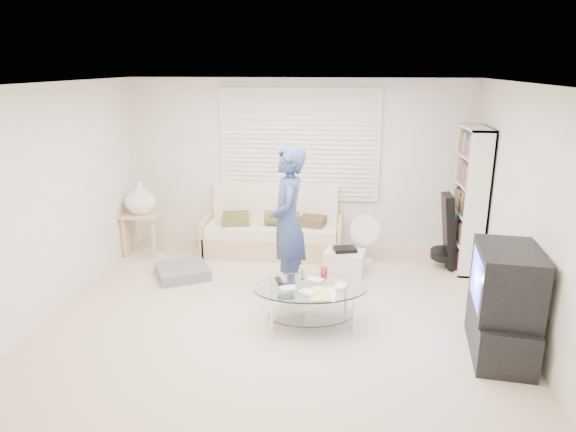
# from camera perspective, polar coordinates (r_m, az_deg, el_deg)

# --- Properties ---
(ground) EXTENTS (5.00, 5.00, 0.00)m
(ground) POSITION_cam_1_polar(r_m,az_deg,el_deg) (5.89, -0.83, -10.58)
(ground) COLOR beige
(ground) RESTS_ON ground
(room_shell) EXTENTS (5.02, 4.52, 2.51)m
(room_shell) POSITION_cam_1_polar(r_m,az_deg,el_deg) (5.81, -0.29, 6.09)
(room_shell) COLOR white
(room_shell) RESTS_ON ground
(window_blinds) EXTENTS (2.32, 0.08, 1.62)m
(window_blinds) POSITION_cam_1_polar(r_m,az_deg,el_deg) (7.51, 1.28, 7.86)
(window_blinds) COLOR silver
(window_blinds) RESTS_ON ground
(futon_sofa) EXTENTS (1.99, 0.80, 0.97)m
(futon_sofa) POSITION_cam_1_polar(r_m,az_deg,el_deg) (7.52, -1.66, -1.78)
(futon_sofa) COLOR tan
(futon_sofa) RESTS_ON ground
(grey_floor_pillow) EXTENTS (0.85, 0.85, 0.14)m
(grey_floor_pillow) POSITION_cam_1_polar(r_m,az_deg,el_deg) (6.91, -11.65, -6.02)
(grey_floor_pillow) COLOR slate
(grey_floor_pillow) RESTS_ON ground
(side_table) EXTENTS (0.55, 0.44, 1.09)m
(side_table) POSITION_cam_1_polar(r_m,az_deg,el_deg) (7.62, -16.06, 1.63)
(side_table) COLOR tan
(side_table) RESTS_ON ground
(bookshelf) EXTENTS (0.30, 0.81, 1.92)m
(bookshelf) POSITION_cam_1_polar(r_m,az_deg,el_deg) (7.21, 19.50, 1.73)
(bookshelf) COLOR white
(bookshelf) RESTS_ON ground
(guitar_case) EXTENTS (0.36, 0.37, 1.01)m
(guitar_case) POSITION_cam_1_polar(r_m,az_deg,el_deg) (7.25, 17.33, -2.17)
(guitar_case) COLOR black
(guitar_case) RESTS_ON ground
(floor_fan) EXTENTS (0.42, 0.28, 0.69)m
(floor_fan) POSITION_cam_1_polar(r_m,az_deg,el_deg) (7.21, 8.53, -2.07)
(floor_fan) COLOR white
(floor_fan) RESTS_ON ground
(storage_bin) EXTENTS (0.57, 0.44, 0.36)m
(storage_bin) POSITION_cam_1_polar(r_m,az_deg,el_deg) (6.88, 6.29, -5.05)
(storage_bin) COLOR white
(storage_bin) RESTS_ON ground
(tv_unit) EXTENTS (0.63, 1.03, 1.07)m
(tv_unit) POSITION_cam_1_polar(r_m,az_deg,el_deg) (5.30, 22.83, -8.99)
(tv_unit) COLOR black
(tv_unit) RESTS_ON ground
(coffee_table) EXTENTS (1.32, 0.96, 0.57)m
(coffee_table) POSITION_cam_1_polar(r_m,az_deg,el_deg) (5.46, 2.59, -8.64)
(coffee_table) COLOR silver
(coffee_table) RESTS_ON ground
(standing_person) EXTENTS (0.50, 0.70, 1.80)m
(standing_person) POSITION_cam_1_polar(r_m,az_deg,el_deg) (5.98, -0.03, -0.81)
(standing_person) COLOR navy
(standing_person) RESTS_ON ground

